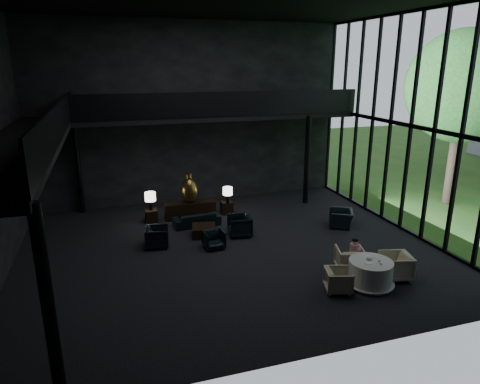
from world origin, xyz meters
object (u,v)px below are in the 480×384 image
object	(u,v)px
table_lamp_right	(228,192)
console	(190,210)
lounge_armchair_east	(240,224)
dining_table	(370,274)
lounge_armchair_south	(214,240)
window_armchair	(341,216)
side_table_left	(151,216)
lounge_armchair_west	(157,235)
sofa	(197,218)
coffee_table	(204,231)
child	(355,247)
dining_chair_north	(350,257)
side_table_right	(227,207)
bronze_urn	(189,190)
dining_chair_east	(396,264)
table_lamp_left	(150,197)
dining_chair_west	(338,280)

from	to	relation	value
table_lamp_right	console	bearing A→B (deg)	176.12
lounge_armchair_east	dining_table	xyz separation A→B (m)	(2.48, -4.71, -0.13)
lounge_armchair_south	window_armchair	distance (m)	5.34
side_table_left	lounge_armchair_west	bearing A→B (deg)	-91.68
sofa	coffee_table	size ratio (longest dim) A/B	1.87
child	dining_chair_north	bearing A→B (deg)	3.76
side_table_right	lounge_armchair_east	xyz separation A→B (m)	(-0.21, -2.51, 0.20)
bronze_urn	lounge_armchair_east	size ratio (longest dim) A/B	1.36
side_table_left	lounge_armchair_west	distance (m)	2.52
dining_chair_north	child	xyz separation A→B (m)	(0.15, 0.01, 0.31)
bronze_urn	sofa	bearing A→B (deg)	-85.72
side_table_left	side_table_right	distance (m)	3.20
sofa	lounge_armchair_east	size ratio (longest dim) A/B	1.75
table_lamp_right	window_armchair	xyz separation A→B (m)	(3.90, -2.64, -0.61)
dining_table	dining_chair_east	distance (m)	0.98
console	table_lamp_right	world-z (taller)	table_lamp_right
console	side_table_right	bearing A→B (deg)	2.07
sofa	lounge_armchair_west	bearing A→B (deg)	37.08
side_table_right	dining_chair_east	xyz separation A→B (m)	(3.24, -7.09, 0.21)
table_lamp_left	lounge_armchair_south	size ratio (longest dim) A/B	1.17
console	dining_chair_west	world-z (taller)	dining_chair_west
child	side_table_right	bearing A→B (deg)	-69.35
table_lamp_left	lounge_armchair_south	world-z (taller)	table_lamp_left
console	lounge_armchair_south	xyz separation A→B (m)	(0.19, -3.30, -0.02)
table_lamp_left	dining_chair_north	distance (m)	8.21
coffee_table	dining_chair_west	bearing A→B (deg)	-62.12
console	table_lamp_left	bearing A→B (deg)	-179.22
console	side_table_left	distance (m)	1.60
console	dining_chair_west	bearing A→B (deg)	-68.61
side_table_left	table_lamp_left	distance (m)	0.79
side_table_right	sofa	distance (m)	1.84
lounge_armchair_east	dining_table	size ratio (longest dim) A/B	0.65
window_armchair	dining_chair_west	distance (m)	5.19
side_table_left	child	bearing A→B (deg)	-47.84
table_lamp_left	dining_chair_west	size ratio (longest dim) A/B	1.06
table_lamp_right	dining_chair_east	xyz separation A→B (m)	(3.24, -6.92, -0.55)
window_armchair	dining_chair_north	distance (m)	3.83
side_table_right	sofa	world-z (taller)	sofa
side_table_right	dining_chair_east	distance (m)	7.80
lounge_armchair_west	dining_table	world-z (taller)	lounge_armchair_west
coffee_table	lounge_armchair_south	bearing A→B (deg)	-86.45
window_armchair	coffee_table	size ratio (longest dim) A/B	1.09
dining_chair_east	table_lamp_left	bearing A→B (deg)	-123.64
console	dining_chair_east	size ratio (longest dim) A/B	2.24
table_lamp_left	lounge_armchair_west	xyz separation A→B (m)	(-0.07, -2.54, -0.62)
bronze_urn	table_lamp_right	distance (m)	1.62
lounge_armchair_west	dining_chair_west	world-z (taller)	lounge_armchair_west
lounge_armchair_west	coffee_table	world-z (taller)	lounge_armchair_west
bronze_urn	dining_chair_north	size ratio (longest dim) A/B	1.41
bronze_urn	dining_chair_west	bearing A→B (deg)	-68.63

